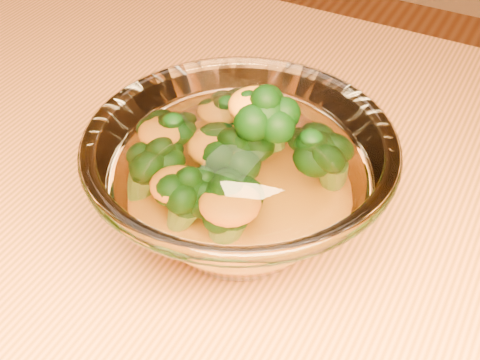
# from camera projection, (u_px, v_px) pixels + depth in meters

# --- Properties ---
(table) EXTENTS (1.20, 0.80, 0.75)m
(table) POSITION_uv_depth(u_px,v_px,m) (132.00, 328.00, 0.54)
(table) COLOR #DC7D42
(table) RESTS_ON ground
(glass_bowl) EXTENTS (0.21, 0.21, 0.09)m
(glass_bowl) POSITION_uv_depth(u_px,v_px,m) (240.00, 185.00, 0.45)
(glass_bowl) COLOR white
(glass_bowl) RESTS_ON table
(cheese_sauce) EXTENTS (0.11, 0.11, 0.03)m
(cheese_sauce) POSITION_uv_depth(u_px,v_px,m) (240.00, 206.00, 0.47)
(cheese_sauce) COLOR orange
(cheese_sauce) RESTS_ON glass_bowl
(broccoli_heap) EXTENTS (0.15, 0.13, 0.09)m
(broccoli_heap) POSITION_uv_depth(u_px,v_px,m) (232.00, 156.00, 0.45)
(broccoli_heap) COLOR black
(broccoli_heap) RESTS_ON cheese_sauce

